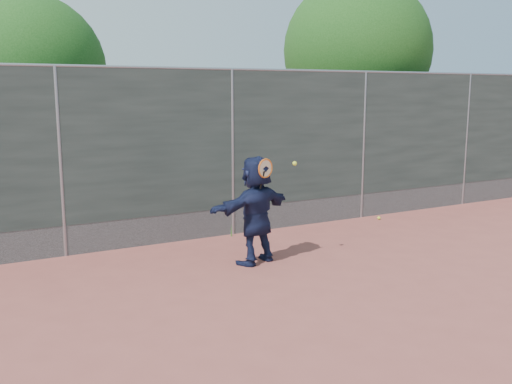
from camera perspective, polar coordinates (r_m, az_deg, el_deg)
name	(u,v)px	position (r m, az deg, el deg)	size (l,w,h in m)	color
ground	(349,291)	(7.77, 9.28, -9.78)	(80.00, 80.00, 0.00)	#9E4C42
player	(256,210)	(8.69, 0.00, -1.80)	(1.54, 0.49, 1.66)	#161C3D
ball_ground	(379,218)	(12.05, 12.19, -2.55)	(0.07, 0.07, 0.07)	#D4E332
fence	(232,149)	(10.35, -2.39, 4.31)	(20.00, 0.06, 3.03)	#38423D
swing_action	(268,169)	(8.46, 1.23, 2.31)	(0.69, 0.14, 0.51)	#DA5E14
tree_right	(362,55)	(14.76, 10.51, 13.30)	(3.78, 3.60, 5.39)	#382314
tree_left	(37,75)	(12.42, -21.07, 10.89)	(3.15, 3.00, 4.53)	#382314
weed_clump	(250,226)	(10.62, -0.62, -3.46)	(0.68, 0.07, 0.30)	#387226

